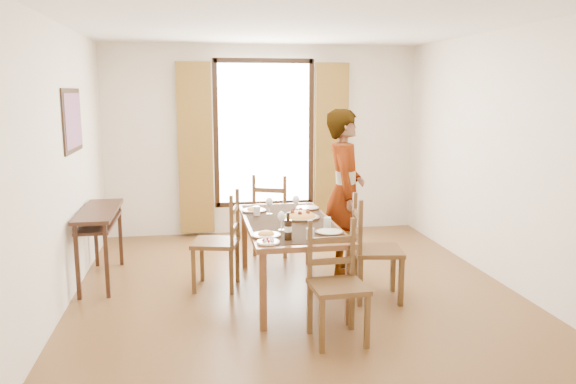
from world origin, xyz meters
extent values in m
plane|color=#512C19|center=(0.00, 0.00, 0.00)|extent=(5.00, 5.00, 0.00)
cube|color=silver|center=(0.00, 2.50, 1.35)|extent=(4.50, 0.10, 2.70)
cube|color=silver|center=(0.00, -2.50, 1.35)|extent=(4.50, 0.10, 2.70)
cube|color=silver|center=(-2.25, 0.00, 1.35)|extent=(0.10, 5.00, 2.70)
cube|color=silver|center=(2.25, 0.00, 1.35)|extent=(0.10, 5.00, 2.70)
cube|color=white|center=(0.00, 0.00, 2.72)|extent=(4.50, 5.00, 0.04)
cube|color=white|center=(0.00, 2.47, 1.45)|extent=(1.30, 0.04, 2.00)
cube|color=brown|center=(-0.98, 2.41, 1.25)|extent=(0.48, 0.10, 2.40)
cube|color=brown|center=(0.98, 2.41, 1.25)|extent=(0.48, 0.10, 2.40)
cube|color=black|center=(-2.24, 0.60, 1.75)|extent=(0.02, 0.86, 0.66)
cube|color=red|center=(-2.23, 0.60, 1.75)|extent=(0.01, 0.76, 0.56)
cube|color=#341C11|center=(-2.03, 0.60, 0.78)|extent=(0.38, 1.20, 0.04)
cube|color=#341C11|center=(-2.03, 0.60, 0.66)|extent=(0.34, 1.10, 0.03)
cube|color=#341C11|center=(-2.17, 0.05, 0.38)|extent=(0.04, 0.04, 0.76)
cube|color=#341C11|center=(-2.17, 1.15, 0.38)|extent=(0.04, 0.04, 0.76)
cube|color=#341C11|center=(-1.89, 0.05, 0.38)|extent=(0.04, 0.04, 0.76)
cube|color=#341C11|center=(-1.89, 1.15, 0.38)|extent=(0.04, 0.04, 0.76)
cube|color=brown|center=(-0.07, -0.10, 0.72)|extent=(0.88, 1.89, 0.05)
cube|color=black|center=(-0.07, -0.10, 0.75)|extent=(0.81, 1.74, 0.01)
cube|color=brown|center=(-0.45, -0.98, 0.35)|extent=(0.06, 0.06, 0.70)
cube|color=brown|center=(-0.45, 0.79, 0.35)|extent=(0.06, 0.06, 0.70)
cube|color=brown|center=(0.32, -0.98, 0.35)|extent=(0.06, 0.06, 0.70)
cube|color=brown|center=(0.32, 0.79, 0.35)|extent=(0.06, 0.06, 0.70)
cube|color=#53381B|center=(-0.80, 0.18, 0.49)|extent=(0.55, 0.55, 0.04)
cube|color=#53381B|center=(-0.95, 0.41, 0.24)|extent=(0.04, 0.04, 0.49)
cube|color=#53381B|center=(-0.57, 0.32, 0.24)|extent=(0.04, 0.04, 0.49)
cube|color=#53381B|center=(-1.04, 0.03, 0.24)|extent=(0.04, 0.04, 0.49)
cube|color=#53381B|center=(-0.66, -0.06, 0.24)|extent=(0.04, 0.04, 0.49)
cube|color=#53381B|center=(-0.56, 0.32, 0.76)|extent=(0.04, 0.04, 0.54)
cube|color=#53381B|center=(-0.65, -0.06, 0.76)|extent=(0.04, 0.04, 0.54)
cube|color=#53381B|center=(-0.60, 0.13, 0.65)|extent=(0.12, 0.39, 0.05)
cube|color=#53381B|center=(-0.60, 0.13, 0.85)|extent=(0.12, 0.39, 0.05)
cube|color=#53381B|center=(-0.02, 1.36, 0.49)|extent=(0.60, 0.60, 0.04)
cube|color=#53381B|center=(0.23, 1.46, 0.25)|extent=(0.04, 0.04, 0.49)
cube|color=#53381B|center=(0.08, 1.10, 0.25)|extent=(0.04, 0.04, 0.49)
cube|color=#53381B|center=(-0.13, 1.61, 0.25)|extent=(0.04, 0.04, 0.49)
cube|color=#53381B|center=(-0.28, 1.25, 0.25)|extent=(0.04, 0.04, 0.49)
cube|color=#53381B|center=(0.08, 1.09, 0.76)|extent=(0.04, 0.04, 0.55)
cube|color=#53381B|center=(-0.28, 1.24, 0.76)|extent=(0.04, 0.04, 0.55)
cube|color=#53381B|center=(-0.10, 1.17, 0.65)|extent=(0.37, 0.18, 0.05)
cube|color=#53381B|center=(-0.10, 1.17, 0.85)|extent=(0.37, 0.18, 0.05)
cube|color=#53381B|center=(0.14, -1.29, 0.47)|extent=(0.46, 0.46, 0.04)
cube|color=#53381B|center=(-0.04, -1.49, 0.24)|extent=(0.04, 0.04, 0.47)
cube|color=#53381B|center=(-0.06, -1.11, 0.24)|extent=(0.04, 0.04, 0.47)
cube|color=#53381B|center=(0.33, -1.47, 0.24)|extent=(0.04, 0.04, 0.47)
cube|color=#53381B|center=(0.31, -1.09, 0.24)|extent=(0.04, 0.04, 0.47)
cube|color=#53381B|center=(-0.06, -1.10, 0.73)|extent=(0.04, 0.04, 0.52)
cube|color=#53381B|center=(0.31, -1.08, 0.73)|extent=(0.04, 0.04, 0.52)
cube|color=#53381B|center=(0.13, -1.09, 0.63)|extent=(0.38, 0.05, 0.05)
cube|color=#53381B|center=(0.13, -1.09, 0.82)|extent=(0.38, 0.05, 0.05)
cube|color=#53381B|center=(0.77, -0.42, 0.50)|extent=(0.53, 0.53, 0.04)
cube|color=#53381B|center=(0.93, -0.65, 0.25)|extent=(0.04, 0.04, 0.50)
cube|color=#53381B|center=(0.54, -0.59, 0.25)|extent=(0.04, 0.04, 0.50)
cube|color=#53381B|center=(0.99, -0.26, 0.25)|extent=(0.04, 0.04, 0.50)
cube|color=#53381B|center=(0.60, -0.19, 0.25)|extent=(0.04, 0.04, 0.50)
cube|color=#53381B|center=(0.53, -0.58, 0.77)|extent=(0.04, 0.04, 0.55)
cube|color=#53381B|center=(0.59, -0.19, 0.77)|extent=(0.04, 0.04, 0.55)
cube|color=#53381B|center=(0.56, -0.39, 0.66)|extent=(0.09, 0.40, 0.06)
cube|color=#53381B|center=(0.56, -0.39, 0.86)|extent=(0.09, 0.40, 0.06)
imported|color=#95989D|center=(0.66, 0.47, 0.93)|extent=(0.91, 0.79, 1.86)
cylinder|color=silver|center=(0.25, -0.43, 0.81)|extent=(0.07, 0.07, 0.10)
cylinder|color=silver|center=(-0.36, 0.22, 0.81)|extent=(0.07, 0.07, 0.10)
cylinder|color=silver|center=(0.00, -0.83, 0.81)|extent=(0.07, 0.07, 0.10)
camera|label=1|loc=(-1.00, -5.55, 2.05)|focal=35.00mm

